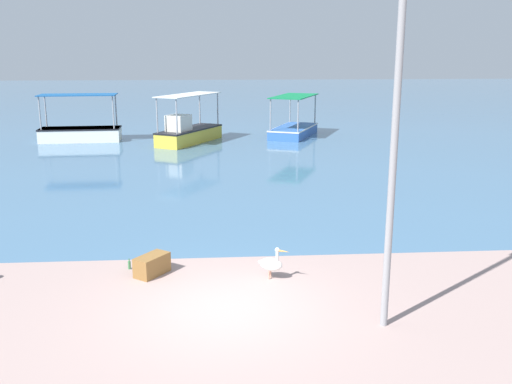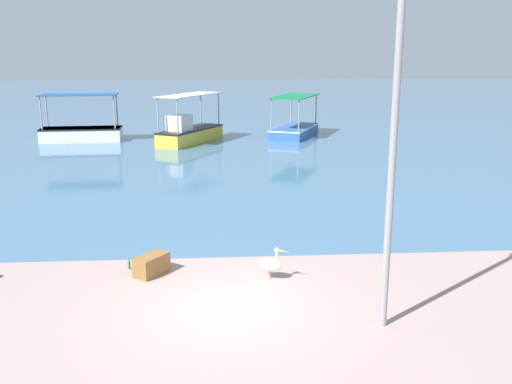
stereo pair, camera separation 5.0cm
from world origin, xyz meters
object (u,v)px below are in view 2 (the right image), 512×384
at_px(cargo_crate, 152,265).
at_px(fishing_boat_far_left, 81,132).
at_px(fishing_boat_center, 294,128).
at_px(glass_bottle, 129,265).
at_px(lamp_post, 394,140).
at_px(pelican, 271,264).
at_px(fishing_boat_far_right, 189,131).

bearing_deg(cargo_crate, fishing_boat_far_left, 106.78).
bearing_deg(fishing_boat_center, glass_bottle, -107.95).
bearing_deg(lamp_post, pelican, 128.67).
bearing_deg(pelican, lamp_post, -51.33).
distance_m(fishing_boat_far_right, glass_bottle, 19.61).
bearing_deg(fishing_boat_far_right, cargo_crate, -90.03).
xyz_separation_m(fishing_boat_far_right, fishing_boat_far_left, (-6.37, 1.11, -0.11)).
bearing_deg(cargo_crate, lamp_post, -31.47).
xyz_separation_m(fishing_boat_far_right, glass_bottle, (-0.61, -19.59, -0.57)).
bearing_deg(pelican, fishing_boat_far_right, 97.87).
xyz_separation_m(fishing_boat_center, glass_bottle, (-7.08, -21.86, -0.38)).
xyz_separation_m(fishing_boat_far_right, lamp_post, (4.82, -22.94, 3.00)).
height_order(pelican, lamp_post, lamp_post).
height_order(fishing_boat_far_left, pelican, fishing_boat_far_left).
xyz_separation_m(fishing_boat_far_left, glass_bottle, (5.75, -20.69, -0.46)).
bearing_deg(fishing_boat_far_left, fishing_boat_center, 5.17).
relative_size(fishing_boat_far_right, pelican, 6.46).
height_order(cargo_crate, glass_bottle, cargo_crate).
height_order(fishing_boat_far_right, glass_bottle, fishing_boat_far_right).
xyz_separation_m(fishing_boat_far_left, fishing_boat_center, (12.84, 1.16, -0.08)).
height_order(fishing_boat_far_left, fishing_boat_center, fishing_boat_far_left).
height_order(lamp_post, cargo_crate, lamp_post).
bearing_deg(fishing_boat_far_right, glass_bottle, -91.80).
relative_size(fishing_boat_center, glass_bottle, 19.12).
distance_m(fishing_boat_far_right, fishing_boat_center, 6.86).
xyz_separation_m(fishing_boat_center, lamp_post, (-1.65, -25.20, 3.19)).
distance_m(fishing_boat_center, lamp_post, 25.46).
bearing_deg(fishing_boat_far_right, fishing_boat_center, 19.32).
bearing_deg(fishing_boat_center, cargo_crate, -106.24).
distance_m(fishing_boat_center, glass_bottle, 22.98).
xyz_separation_m(pelican, lamp_post, (1.99, -2.48, 3.31)).
xyz_separation_m(pelican, cargo_crate, (-2.84, 0.47, -0.13)).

